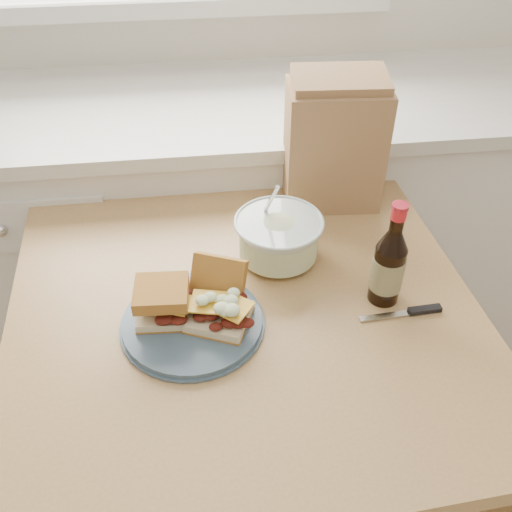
{
  "coord_description": "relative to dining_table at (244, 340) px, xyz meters",
  "views": [
    {
      "loc": [
        0.02,
        0.12,
        1.67
      ],
      "look_at": [
        0.13,
        1.03,
        0.89
      ],
      "focal_mm": 40.0,
      "sensor_mm": 36.0,
      "label": 1
    }
  ],
  "objects": [
    {
      "name": "beer_bottle",
      "position": [
        0.3,
        -0.02,
        0.21
      ],
      "size": [
        0.07,
        0.07,
        0.24
      ],
      "rotation": [
        0.0,
        0.0,
        0.07
      ],
      "color": "black",
      "rests_on": "dining_table"
    },
    {
      "name": "sandwich_left",
      "position": [
        -0.16,
        -0.04,
        0.18
      ],
      "size": [
        0.11,
        0.1,
        0.08
      ],
      "rotation": [
        0.0,
        0.0,
        -0.06
      ],
      "color": "beige",
      "rests_on": "plate"
    },
    {
      "name": "paper_bag",
      "position": [
        0.26,
        0.36,
        0.27
      ],
      "size": [
        0.25,
        0.17,
        0.31
      ],
      "primitive_type": "cube",
      "rotation": [
        0.0,
        0.0,
        -0.07
      ],
      "color": "#A16E4E",
      "rests_on": "dining_table"
    },
    {
      "name": "knife",
      "position": [
        0.35,
        -0.07,
        0.13
      ],
      "size": [
        0.18,
        0.03,
        0.01
      ],
      "rotation": [
        0.0,
        0.0,
        0.06
      ],
      "color": "silver",
      "rests_on": "dining_table"
    },
    {
      "name": "sandwich_right",
      "position": [
        -0.05,
        -0.04,
        0.17
      ],
      "size": [
        0.15,
        0.2,
        0.1
      ],
      "rotation": [
        0.0,
        0.0,
        -0.4
      ],
      "color": "beige",
      "rests_on": "plate"
    },
    {
      "name": "coleslaw_bowl",
      "position": [
        0.09,
        0.14,
        0.17
      ],
      "size": [
        0.2,
        0.2,
        0.2
      ],
      "color": "silver",
      "rests_on": "dining_table"
    },
    {
      "name": "plate",
      "position": [
        -0.11,
        -0.05,
        0.13
      ],
      "size": [
        0.28,
        0.28,
        0.02
      ],
      "primitive_type": "cylinder",
      "color": "#405568",
      "rests_on": "dining_table"
    },
    {
      "name": "cabinet_run",
      "position": [
        -0.1,
        0.72,
        -0.22
      ],
      "size": [
        2.5,
        0.64,
        0.94
      ],
      "color": "silver",
      "rests_on": "ground"
    },
    {
      "name": "dining_table",
      "position": [
        0.0,
        0.0,
        0.0
      ],
      "size": [
        1.03,
        1.03,
        0.81
      ],
      "rotation": [
        0.0,
        0.0,
        0.06
      ],
      "color": "tan",
      "rests_on": "ground"
    }
  ]
}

